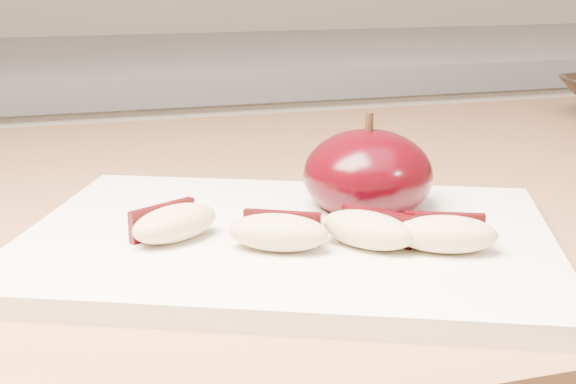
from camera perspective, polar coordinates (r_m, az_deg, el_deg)
name	(u,v)px	position (r m, az deg, el deg)	size (l,w,h in m)	color
back_cabinet	(194,319)	(1.43, -6.69, -8.93)	(2.40, 0.62, 0.94)	silver
cutting_board	(288,241)	(0.49, 0.00, -3.50)	(0.32, 0.23, 0.01)	silver
apple_half	(368,175)	(0.54, 5.70, 1.22)	(0.11, 0.11, 0.07)	black
apple_wedge_a	(174,223)	(0.48, -8.14, -2.18)	(0.06, 0.05, 0.02)	tan
apple_wedge_b	(279,232)	(0.46, -0.66, -2.85)	(0.06, 0.05, 0.02)	tan
apple_wedge_c	(368,229)	(0.46, 5.74, -2.66)	(0.06, 0.06, 0.02)	tan
apple_wedge_d	(446,234)	(0.46, 11.17, -2.92)	(0.06, 0.05, 0.02)	tan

